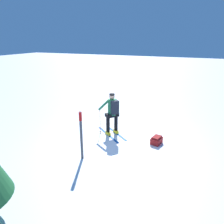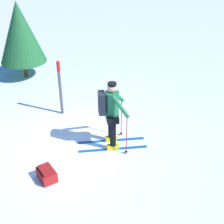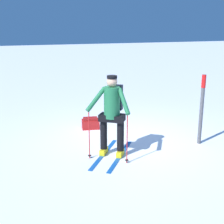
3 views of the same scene
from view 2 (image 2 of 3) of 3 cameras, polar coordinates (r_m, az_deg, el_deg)
ground_plane at (r=8.15m, az=-7.41°, el=-5.92°), size 80.00×80.00×0.00m
skier at (r=7.52m, az=-0.18°, el=0.17°), size 1.45×1.66×1.75m
dropped_backpack at (r=7.12m, az=-11.85°, el=-11.04°), size 0.52×0.41×0.30m
trail_marker at (r=9.11m, az=-9.50°, el=5.03°), size 0.10×0.10×1.66m
pine_tree at (r=11.80m, az=-16.47°, el=13.80°), size 1.66×1.66×2.77m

